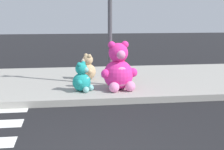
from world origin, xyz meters
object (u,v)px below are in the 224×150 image
object	(u,v)px
plush_teal	(82,79)
sign_pole	(110,18)
plush_tan	(87,69)
plush_pink_large	(119,70)
plush_red	(121,70)

from	to	relation	value
plush_teal	sign_pole	bearing A→B (deg)	40.35
plush_tan	plush_teal	size ratio (longest dim) A/B	1.02
sign_pole	plush_tan	bearing A→B (deg)	124.90
sign_pole	plush_pink_large	world-z (taller)	sign_pole
plush_teal	plush_red	bearing A→B (deg)	52.07
plush_pink_large	plush_teal	distance (m)	0.89
plush_tan	plush_teal	bearing A→B (deg)	-98.58
sign_pole	plush_teal	bearing A→B (deg)	-139.65
plush_pink_large	plush_teal	bearing A→B (deg)	-176.84
plush_pink_large	plush_teal	size ratio (longest dim) A/B	1.66
plush_red	plush_pink_large	bearing A→B (deg)	-101.78
plush_pink_large	plush_tan	xyz separation A→B (m)	(-0.66, 1.35, -0.18)
plush_pink_large	plush_tan	size ratio (longest dim) A/B	1.62
plush_tan	plush_red	xyz separation A→B (m)	(0.97, 0.12, -0.07)
sign_pole	plush_tan	size ratio (longest dim) A/B	4.45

